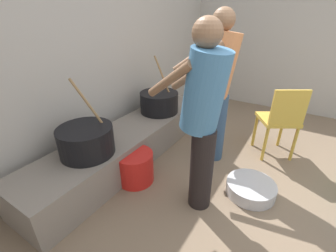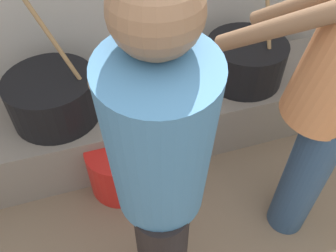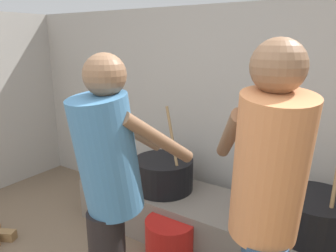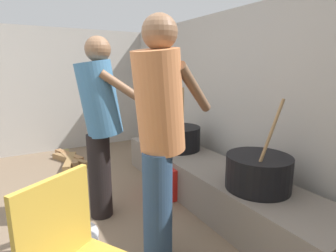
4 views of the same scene
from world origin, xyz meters
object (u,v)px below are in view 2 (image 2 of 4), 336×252
(cooking_pot_secondary, at_px, (245,61))
(bucket_red_plastic, at_px, (120,167))
(cook_in_blue_shirt, at_px, (160,179))
(cook_in_orange_shirt, at_px, (334,91))
(cooking_pot_main, at_px, (53,97))

(cooking_pot_secondary, xyz_separation_m, bucket_red_plastic, (-0.93, -0.32, -0.36))
(cook_in_blue_shirt, relative_size, cook_in_orange_shirt, 0.96)
(cooking_pot_secondary, bearing_deg, bucket_red_plastic, -160.97)
(cook_in_blue_shirt, relative_size, bucket_red_plastic, 4.17)
(cooking_pot_secondary, bearing_deg, cook_in_orange_shirt, -97.02)
(cooking_pot_main, distance_m, bucket_red_plastic, 0.56)
(cooking_pot_main, bearing_deg, cook_in_orange_shirt, -36.90)
(cooking_pot_main, relative_size, bucket_red_plastic, 1.91)
(bucket_red_plastic, bearing_deg, cooking_pot_secondary, 19.03)
(cooking_pot_main, relative_size, cooking_pot_secondary, 1.00)
(cook_in_blue_shirt, distance_m, cook_in_orange_shirt, 0.78)
(cooking_pot_secondary, relative_size, cook_in_orange_shirt, 0.44)
(cooking_pot_secondary, bearing_deg, cooking_pot_main, 179.69)
(cook_in_blue_shirt, bearing_deg, cook_in_orange_shirt, 12.41)
(bucket_red_plastic, bearing_deg, cook_in_orange_shirt, -31.47)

